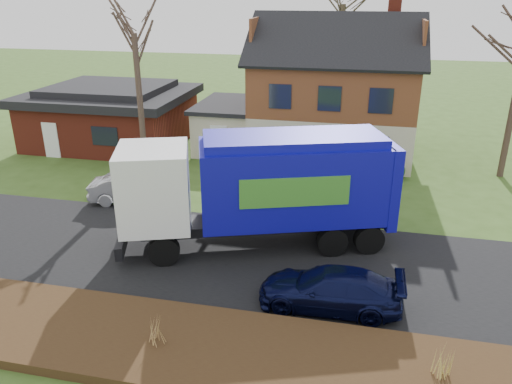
# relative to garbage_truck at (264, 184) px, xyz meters

# --- Properties ---
(ground) EXTENTS (120.00, 120.00, 0.00)m
(ground) POSITION_rel_garbage_truck_xyz_m (-0.37, -1.24, -2.53)
(ground) COLOR #35501A
(ground) RESTS_ON ground
(road) EXTENTS (80.00, 7.00, 0.02)m
(road) POSITION_rel_garbage_truck_xyz_m (-0.37, -1.24, -2.52)
(road) COLOR black
(road) RESTS_ON ground
(mulch_verge) EXTENTS (80.00, 3.50, 0.30)m
(mulch_verge) POSITION_rel_garbage_truck_xyz_m (-0.37, -6.54, -2.38)
(mulch_verge) COLOR #311D10
(mulch_verge) RESTS_ON ground
(main_house) EXTENTS (12.95, 8.95, 9.26)m
(main_house) POSITION_rel_garbage_truck_xyz_m (1.12, 12.67, 1.50)
(main_house) COLOR beige
(main_house) RESTS_ON ground
(ranch_house) EXTENTS (9.80, 8.20, 3.70)m
(ranch_house) POSITION_rel_garbage_truck_xyz_m (-12.37, 11.76, -0.72)
(ranch_house) COLOR maroon
(ranch_house) RESTS_ON ground
(garbage_truck) EXTENTS (10.58, 5.94, 4.39)m
(garbage_truck) POSITION_rel_garbage_truck_xyz_m (0.00, 0.00, 0.00)
(garbage_truck) COLOR black
(garbage_truck) RESTS_ON ground
(silver_sedan) EXTENTS (4.37, 2.32, 1.37)m
(silver_sedan) POSITION_rel_garbage_truck_xyz_m (-6.67, 2.86, -1.85)
(silver_sedan) COLOR #B8BBC1
(silver_sedan) RESTS_ON ground
(navy_wagon) EXTENTS (4.44, 1.82, 1.29)m
(navy_wagon) POSITION_rel_garbage_truck_xyz_m (2.86, -3.61, -1.89)
(navy_wagon) COLOR black
(navy_wagon) RESTS_ON ground
(tree_front_west) EXTENTS (3.40, 3.40, 10.12)m
(tree_front_west) POSITION_rel_garbage_truck_xyz_m (-7.85, 6.60, 5.80)
(tree_front_west) COLOR #453429
(tree_front_west) RESTS_ON ground
(grass_clump_mid) EXTENTS (0.31, 0.25, 0.86)m
(grass_clump_mid) POSITION_rel_garbage_truck_xyz_m (-1.58, -6.76, -1.80)
(grass_clump_mid) COLOR #A9824A
(grass_clump_mid) RESTS_ON mulch_verge
(grass_clump_east) EXTENTS (0.38, 0.31, 0.95)m
(grass_clump_east) POSITION_rel_garbage_truck_xyz_m (5.81, -6.45, -1.76)
(grass_clump_east) COLOR tan
(grass_clump_east) RESTS_ON mulch_verge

